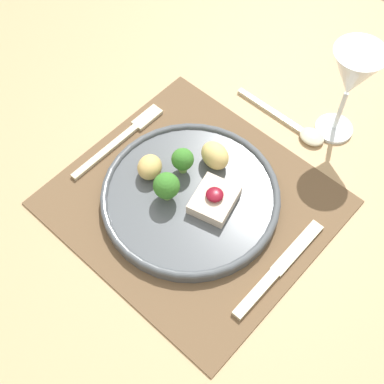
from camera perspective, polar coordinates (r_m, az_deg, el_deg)
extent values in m
plane|color=brown|center=(1.57, 0.08, -15.49)|extent=(8.00, 8.00, 0.00)
cube|color=tan|center=(0.88, 0.13, -1.68)|extent=(1.32, 1.27, 0.03)
cylinder|color=tan|center=(1.70, -1.93, 15.96)|extent=(0.06, 0.06, 0.74)
cube|color=brown|center=(0.86, 0.13, -1.13)|extent=(0.41, 0.38, 0.00)
cylinder|color=#4C5156|center=(0.86, 0.00, -0.42)|extent=(0.29, 0.29, 0.02)
torus|color=#4C5156|center=(0.85, 0.00, -0.14)|extent=(0.29, 0.29, 0.01)
cube|color=beige|center=(0.83, 2.39, -0.84)|extent=(0.08, 0.09, 0.02)
ellipsoid|color=maroon|center=(0.82, 2.43, -0.28)|extent=(0.03, 0.03, 0.01)
cylinder|color=#84B256|center=(0.84, -2.67, -0.19)|extent=(0.01, 0.01, 0.02)
sphere|color=#387A28|center=(0.82, -2.74, 0.68)|extent=(0.04, 0.04, 0.04)
cylinder|color=#84B256|center=(0.87, -0.99, 2.68)|extent=(0.01, 0.01, 0.02)
sphere|color=#387A28|center=(0.85, -1.01, 3.51)|extent=(0.04, 0.04, 0.04)
ellipsoid|color=tan|center=(0.86, -4.54, 2.66)|extent=(0.05, 0.06, 0.04)
ellipsoid|color=#DBBC6B|center=(0.87, 2.47, 3.92)|extent=(0.06, 0.05, 0.04)
cube|color=beige|center=(0.92, -9.22, 4.28)|extent=(0.01, 0.15, 0.01)
cube|color=beige|center=(0.96, -4.80, 7.93)|extent=(0.02, 0.06, 0.01)
cube|color=beige|center=(0.80, 6.82, -10.78)|extent=(0.02, 0.09, 0.01)
cube|color=beige|center=(0.83, 11.17, -5.85)|extent=(0.02, 0.11, 0.00)
cube|color=beige|center=(0.98, 8.35, 8.58)|extent=(0.14, 0.01, 0.01)
ellipsoid|color=beige|center=(0.95, 12.67, 5.78)|extent=(0.04, 0.04, 0.01)
cylinder|color=white|center=(0.98, 14.89, 6.56)|extent=(0.07, 0.07, 0.01)
cylinder|color=white|center=(0.94, 15.52, 8.31)|extent=(0.01, 0.01, 0.09)
cone|color=white|center=(0.88, 16.86, 11.99)|extent=(0.08, 0.08, 0.09)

